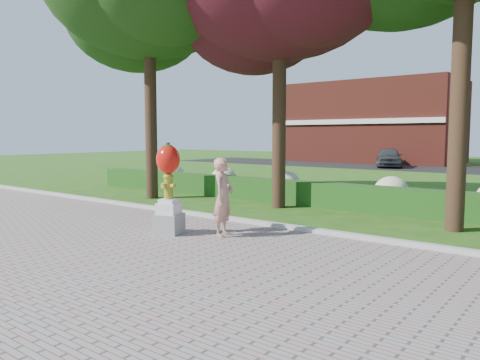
# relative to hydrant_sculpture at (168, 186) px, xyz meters

# --- Properties ---
(ground) EXTENTS (100.00, 100.00, 0.00)m
(ground) POSITION_rel_hydrant_sculpture_xyz_m (1.68, -0.81, -1.18)
(ground) COLOR #254E13
(ground) RESTS_ON ground
(curb) EXTENTS (40.00, 0.18, 0.15)m
(curb) POSITION_rel_hydrant_sculpture_xyz_m (1.68, 2.19, -1.10)
(curb) COLOR #ADADA5
(curb) RESTS_ON ground
(lawn_hedge) EXTENTS (24.00, 0.70, 0.80)m
(lawn_hedge) POSITION_rel_hydrant_sculpture_xyz_m (1.68, 6.19, -0.78)
(lawn_hedge) COLOR #1C4915
(lawn_hedge) RESTS_ON ground
(hydrangea_row) EXTENTS (20.10, 1.10, 0.99)m
(hydrangea_row) POSITION_rel_hydrant_sculpture_xyz_m (2.25, 7.19, -0.63)
(hydrangea_row) COLOR beige
(hydrangea_row) RESTS_ON ground
(building_left) EXTENTS (14.00, 8.00, 7.00)m
(building_left) POSITION_rel_hydrant_sculpture_xyz_m (-8.32, 33.19, 2.32)
(building_left) COLOR maroon
(building_left) RESTS_ON ground
(hydrant_sculpture) EXTENTS (0.74, 0.74, 2.14)m
(hydrant_sculpture) POSITION_rel_hydrant_sculpture_xyz_m (0.00, 0.00, 0.00)
(hydrant_sculpture) COLOR gray
(hydrant_sculpture) RESTS_ON walkway
(woman) EXTENTS (0.61, 0.76, 1.80)m
(woman) POSITION_rel_hydrant_sculpture_xyz_m (1.19, 0.58, -0.23)
(woman) COLOR tan
(woman) RESTS_ON walkway
(parked_car) EXTENTS (3.26, 4.64, 1.47)m
(parked_car) POSITION_rel_hydrant_sculpture_xyz_m (-4.51, 26.41, -0.42)
(parked_car) COLOR #383B3F
(parked_car) RESTS_ON street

